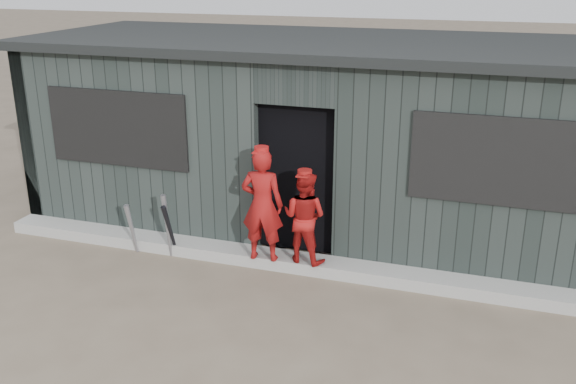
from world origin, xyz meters
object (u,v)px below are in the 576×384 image
(bat_right, at_px, (170,231))
(player_grey_back, at_px, (334,213))
(player_red_left, at_px, (262,205))
(dugout, at_px, (325,135))
(bat_left, at_px, (132,229))
(bat_mid, at_px, (167,226))
(player_red_right, at_px, (304,217))

(bat_right, height_order, player_grey_back, player_grey_back)
(player_red_left, bearing_deg, dugout, -104.11)
(bat_left, relative_size, bat_right, 0.92)
(bat_mid, height_order, player_red_right, player_red_right)
(player_red_right, relative_size, player_grey_back, 0.98)
(player_grey_back, xyz_separation_m, dugout, (-0.44, 1.17, 0.71))
(bat_mid, distance_m, player_red_left, 1.34)
(player_grey_back, bearing_deg, dugout, -55.48)
(bat_left, bearing_deg, bat_right, 5.85)
(bat_left, relative_size, player_red_right, 0.62)
(bat_mid, bearing_deg, bat_left, -174.34)
(bat_left, distance_m, player_grey_back, 2.61)
(bat_left, relative_size, player_grey_back, 0.61)
(bat_mid, xyz_separation_m, dugout, (1.55, 1.90, 0.85))
(bat_mid, xyz_separation_m, player_red_right, (1.76, 0.17, 0.28))
(bat_mid, relative_size, bat_right, 1.14)
(bat_right, relative_size, dugout, 0.09)
(player_red_right, bearing_deg, bat_right, 15.20)
(bat_left, height_order, bat_mid, bat_mid)
(bat_right, xyz_separation_m, dugout, (1.51, 1.90, 0.91))
(bat_mid, bearing_deg, bat_right, 8.51)
(player_red_left, xyz_separation_m, player_grey_back, (0.72, 0.67, -0.27))
(dugout, bearing_deg, bat_right, -128.52)
(bat_left, xyz_separation_m, player_grey_back, (2.48, 0.78, 0.23))
(bat_mid, height_order, dugout, dugout)
(player_red_right, xyz_separation_m, player_grey_back, (0.22, 0.57, -0.14))
(player_red_left, relative_size, player_grey_back, 1.21)
(bat_mid, xyz_separation_m, bat_right, (0.04, 0.01, -0.06))
(bat_mid, distance_m, player_grey_back, 2.12)
(bat_right, distance_m, player_grey_back, 2.09)
(bat_left, xyz_separation_m, player_red_right, (2.25, 0.21, 0.37))
(player_red_left, relative_size, player_red_right, 1.23)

